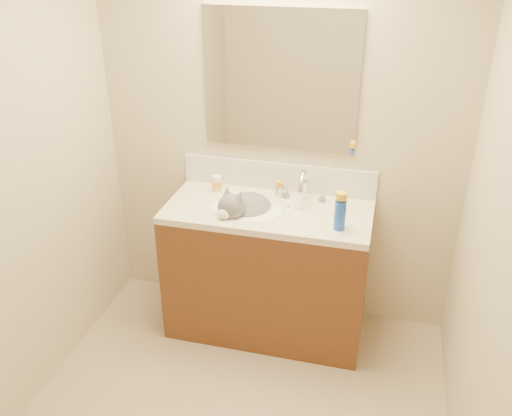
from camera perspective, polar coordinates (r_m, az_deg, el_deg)
The scene contains 16 objects.
room_shell at distance 2.03m, azimuth -4.84°, elevation 3.53°, with size 2.24×2.54×2.52m.
vanity_cabinet at distance 3.38m, azimuth 1.21°, elevation -6.86°, with size 1.20×0.55×0.82m, color #532D16.
counter_slab at distance 3.16m, azimuth 1.28°, elevation -0.37°, with size 1.20×0.55×0.04m, color beige.
basin at distance 3.18m, azimuth -0.96°, elevation -1.16°, with size 0.45×0.36×0.14m, color white.
faucet at distance 3.20m, azimuth 5.00°, elevation 2.05°, with size 0.28×0.20×0.21m.
cat at distance 3.17m, azimuth -1.13°, elevation -0.38°, with size 0.41×0.45×0.33m.
backsplash at distance 3.34m, azimuth 2.33°, elevation 3.33°, with size 1.20×0.02×0.18m, color beige.
mirror at distance 3.15m, azimuth 2.54°, elevation 13.20°, with size 0.90×0.02×0.80m, color white.
pill_bottle at distance 3.35m, azimuth -4.12°, elevation 2.59°, with size 0.05×0.05×0.10m, color white.
pill_label at distance 3.35m, azimuth -4.12°, elevation 2.55°, with size 0.06×0.06×0.04m, color gold.
silver_jar at distance 3.29m, azimuth 2.50°, elevation 1.80°, with size 0.06×0.06×0.06m, color #B7B7BC.
amber_bottle at distance 3.29m, azimuth 2.50°, elevation 2.06°, with size 0.04×0.04×0.09m, color #C59017.
toothbrush at distance 3.16m, azimuth 3.40°, elevation 0.12°, with size 0.02×0.16×0.01m, color white.
toothbrush_head at distance 3.15m, azimuth 3.40°, elevation 0.17°, with size 0.02×0.03×0.02m, color #6398D2.
spray_can at distance 2.93m, azimuth 8.83°, elevation -0.74°, with size 0.06×0.06×0.17m, color blue.
spray_cap at distance 2.88m, azimuth 8.99°, elevation 1.27°, with size 0.06×0.06×0.04m, color gold.
Camera 1 is at (0.62, -1.75, 2.30)m, focal length 38.00 mm.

